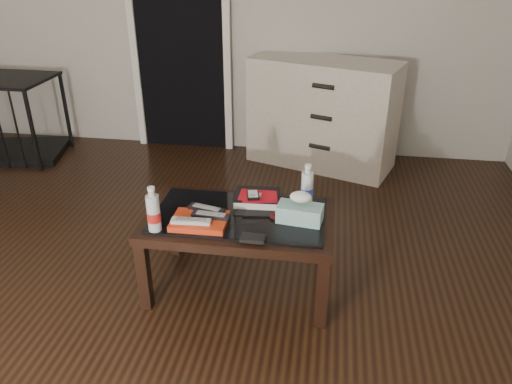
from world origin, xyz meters
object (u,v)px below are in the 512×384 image
coffee_table (239,225)px  water_bottle_left (153,209)px  pet_crate (8,131)px  water_bottle_right (307,185)px  tissue_box (300,213)px  textbook (257,198)px  dresser (322,113)px

coffee_table → water_bottle_left: bearing=-150.9°
pet_crate → coffee_table: bearing=-45.6°
water_bottle_right → pet_crate: bearing=152.9°
water_bottle_left → tissue_box: bearing=15.5°
tissue_box → pet_crate: bearing=157.2°
pet_crate → water_bottle_right: 3.10m
coffee_table → water_bottle_right: 0.42m
textbook → water_bottle_left: water_bottle_left is taller
textbook → water_bottle_left: (-0.46, -0.37, 0.10)m
dresser → tissue_box: (-0.05, -1.84, 0.06)m
water_bottle_left → water_bottle_right: size_ratio=1.00×
dresser → textbook: (-0.30, -1.67, 0.03)m
dresser → water_bottle_right: bearing=-71.5°
coffee_table → water_bottle_left: size_ratio=4.20×
water_bottle_right → textbook: bearing=-177.5°
dresser → pet_crate: (-2.77, -0.25, -0.22)m
coffee_table → water_bottle_right: (0.34, 0.17, 0.18)m
coffee_table → tissue_box: (0.32, -0.02, 0.11)m
tissue_box → dresser: bearing=95.8°
pet_crate → water_bottle_right: pet_crate is taller
tissue_box → water_bottle_right: bearing=90.7°
textbook → tissue_box: tissue_box is taller
pet_crate → water_bottle_right: (2.74, -1.40, 0.35)m
dresser → textbook: dresser is taller
water_bottle_left → tissue_box: size_ratio=1.03×
coffee_table → water_bottle_left: water_bottle_left is taller
textbook → dresser: bearing=76.2°
textbook → coffee_table: bearing=-118.1°
dresser → water_bottle_left: size_ratio=5.45×
pet_crate → dresser: bearing=-7.2°
coffee_table → dresser: (0.37, 1.82, 0.05)m
dresser → tissue_box: dresser is taller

